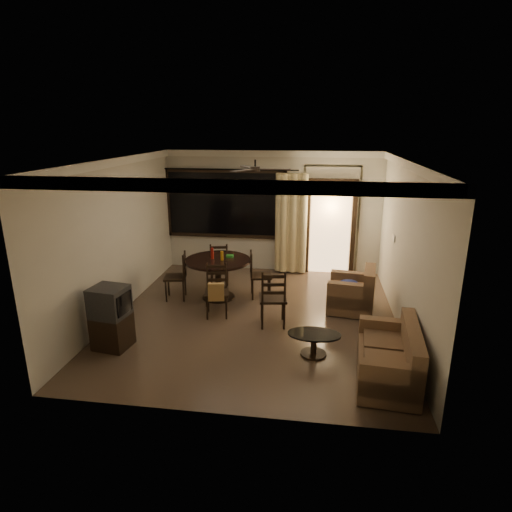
% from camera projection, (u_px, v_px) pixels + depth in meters
% --- Properties ---
extents(ground, '(5.50, 5.50, 0.00)m').
position_uv_depth(ground, '(255.00, 317.00, 7.75)').
color(ground, '#7F6651').
rests_on(ground, ground).
extents(room_shell, '(5.50, 6.70, 5.50)m').
position_uv_depth(room_shell, '(296.00, 201.00, 8.81)').
color(room_shell, beige).
rests_on(room_shell, ground).
extents(dining_table, '(1.29, 1.29, 1.03)m').
position_uv_depth(dining_table, '(218.00, 268.00, 8.46)').
color(dining_table, black).
rests_on(dining_table, ground).
extents(dining_chair_west, '(0.49, 0.49, 0.95)m').
position_uv_depth(dining_chair_west, '(176.00, 285.00, 8.52)').
color(dining_chair_west, black).
rests_on(dining_chair_west, ground).
extents(dining_chair_east, '(0.49, 0.49, 0.95)m').
position_uv_depth(dining_chair_east, '(260.00, 284.00, 8.60)').
color(dining_chair_east, black).
rests_on(dining_chair_east, ground).
extents(dining_chair_south, '(0.49, 0.54, 0.95)m').
position_uv_depth(dining_chair_south, '(217.00, 300.00, 7.74)').
color(dining_chair_south, black).
rests_on(dining_chair_south, ground).
extents(dining_chair_north, '(0.49, 0.49, 0.95)m').
position_uv_depth(dining_chair_north, '(220.00, 272.00, 9.31)').
color(dining_chair_north, black).
rests_on(dining_chair_north, ground).
extents(tv_cabinet, '(0.59, 0.54, 0.99)m').
position_uv_depth(tv_cabinet, '(111.00, 317.00, 6.58)').
color(tv_cabinet, black).
rests_on(tv_cabinet, ground).
extents(sofa, '(0.89, 1.50, 0.77)m').
position_uv_depth(sofa, '(392.00, 360.00, 5.76)').
color(sofa, '#42291E').
rests_on(sofa, ground).
extents(armchair, '(0.91, 0.91, 0.82)m').
position_uv_depth(armchair, '(354.00, 293.00, 7.94)').
color(armchair, '#42291E').
rests_on(armchair, ground).
extents(coffee_table, '(0.80, 0.48, 0.35)m').
position_uv_depth(coffee_table, '(314.00, 340.00, 6.42)').
color(coffee_table, black).
rests_on(coffee_table, ground).
extents(side_chair, '(0.52, 0.52, 1.04)m').
position_uv_depth(side_chair, '(273.00, 308.00, 7.37)').
color(side_chair, black).
rests_on(side_chair, ground).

